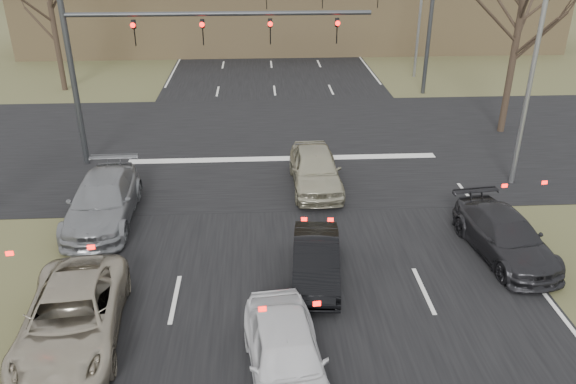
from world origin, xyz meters
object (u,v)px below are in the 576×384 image
car_black_hatch (316,260)px  building (293,12)px  car_charcoal_sedan (505,236)px  car_grey_ahead (103,201)px  streetlight_right_near (533,41)px  car_silver_suv (72,317)px  mast_arm_far (383,8)px  car_white_sedan (286,356)px  car_silver_ahead (315,169)px  mast_arm_near (151,44)px

car_black_hatch → building: bearing=92.9°
building → car_charcoal_sedan: bearing=-82.3°
building → car_grey_ahead: (-8.50, -30.22, -1.91)m
streetlight_right_near → building: bearing=103.7°
car_silver_suv → car_black_hatch: 6.69m
building → car_black_hatch: size_ratio=11.24×
streetlight_right_near → car_black_hatch: 11.50m
car_black_hatch → car_grey_ahead: 8.05m
mast_arm_far → car_black_hatch: size_ratio=2.95×
car_white_sedan → car_silver_ahead: size_ratio=0.93×
car_black_hatch → car_silver_ahead: bearing=89.9°
mast_arm_near → mast_arm_far: size_ratio=1.09×
car_charcoal_sedan → car_grey_ahead: 13.34m
car_silver_suv → building: bearing=72.6°
car_grey_ahead → mast_arm_far: bearing=48.3°
car_silver_suv → car_grey_ahead: 6.34m
car_silver_suv → car_silver_ahead: 10.99m
streetlight_right_near → mast_arm_near: bearing=167.9°
car_silver_suv → car_grey_ahead: car_grey_ahead is taller
mast_arm_near → car_white_sedan: size_ratio=2.84×
car_white_sedan → car_grey_ahead: (-5.92, 7.98, 0.03)m
streetlight_right_near → car_white_sedan: bearing=-132.7°
building → mast_arm_near: mast_arm_near is taller
mast_arm_near → car_black_hatch: 11.71m
mast_arm_far → car_white_sedan: 24.54m
car_silver_suv → car_silver_ahead: car_silver_ahead is taller
mast_arm_near → streetlight_right_near: size_ratio=1.21×
mast_arm_far → car_black_hatch: 20.49m
car_silver_suv → car_white_sedan: car_white_sedan is taller
streetlight_right_near → car_grey_ahead: (-15.32, -2.22, -4.83)m
car_black_hatch → car_grey_ahead: bearing=155.9°
streetlight_right_near → car_silver_ahead: streetlight_right_near is taller
mast_arm_far → car_black_hatch: (-5.68, -19.19, -4.40)m
car_charcoal_sedan → car_silver_ahead: car_silver_ahead is taller
mast_arm_far → car_black_hatch: bearing=-106.5°
car_white_sedan → car_silver_suv: bearing=156.4°
mast_arm_near → car_charcoal_sedan: bearing=-35.0°
mast_arm_near → car_charcoal_sedan: (11.73, -8.20, -4.41)m
car_silver_ahead → building: bearing=87.5°
mast_arm_far → car_grey_ahead: mast_arm_far is taller
car_black_hatch → car_silver_ahead: size_ratio=0.82×
building → car_silver_ahead: (-0.90, -27.95, -1.88)m
mast_arm_far → building: bearing=105.6°
streetlight_right_near → car_silver_suv: size_ratio=1.98×
car_white_sedan → car_black_hatch: 4.16m
car_silver_suv → mast_arm_far: bearing=55.6°
mast_arm_far → car_charcoal_sedan: size_ratio=2.44×
building → streetlight_right_near: streetlight_right_near is taller
mast_arm_near → car_black_hatch: bearing=-58.1°
mast_arm_near → car_grey_ahead: mast_arm_near is taller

